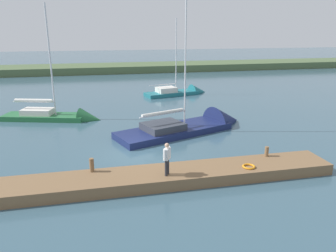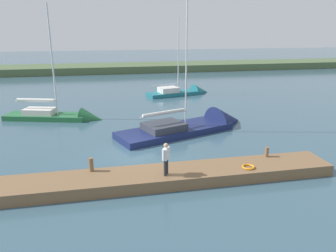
# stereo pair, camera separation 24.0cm
# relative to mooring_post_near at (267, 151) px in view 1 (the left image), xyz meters

# --- Properties ---
(ground_plane) EXTENTS (200.00, 200.00, 0.00)m
(ground_plane) POSITION_rel_mooring_post_near_xyz_m (6.67, -3.27, -0.87)
(ground_plane) COLOR #385666
(far_shoreline) EXTENTS (180.00, 8.00, 2.40)m
(far_shoreline) POSITION_rel_mooring_post_near_xyz_m (6.67, -44.08, -0.87)
(far_shoreline) COLOR #4C603D
(far_shoreline) RESTS_ON ground_plane
(dock_pier) EXTENTS (19.05, 2.20, 0.59)m
(dock_pier) POSITION_rel_mooring_post_near_xyz_m (6.67, 0.77, -0.57)
(dock_pier) COLOR brown
(dock_pier) RESTS_ON ground_plane
(mooring_post_near) EXTENTS (0.21, 0.21, 0.56)m
(mooring_post_near) POSITION_rel_mooring_post_near_xyz_m (0.00, 0.00, 0.00)
(mooring_post_near) COLOR brown
(mooring_post_near) RESTS_ON dock_pier
(mooring_post_far) EXTENTS (0.23, 0.23, 0.70)m
(mooring_post_far) POSITION_rel_mooring_post_near_xyz_m (9.53, 0.00, 0.07)
(mooring_post_far) COLOR brown
(mooring_post_far) RESTS_ON dock_pier
(life_ring_buoy) EXTENTS (0.66, 0.66, 0.10)m
(life_ring_buoy) POSITION_rel_mooring_post_near_xyz_m (1.65, 1.21, -0.23)
(life_ring_buoy) COLOR orange
(life_ring_buoy) RESTS_ON dock_pier
(sailboat_outer_mooring) EXTENTS (11.04, 6.44, 13.23)m
(sailboat_outer_mooring) POSITION_rel_mooring_post_near_xyz_m (1.43, -7.66, -0.71)
(sailboat_outer_mooring) COLOR navy
(sailboat_outer_mooring) RESTS_ON ground_plane
(sailboat_near_dock) EXTENTS (7.92, 3.84, 9.53)m
(sailboat_near_dock) POSITION_rel_mooring_post_near_xyz_m (-0.72, -21.17, -0.77)
(sailboat_near_dock) COLOR #1E6B75
(sailboat_near_dock) RESTS_ON ground_plane
(sailboat_mid_channel) EXTENTS (8.53, 4.20, 10.37)m
(sailboat_mid_channel) POSITION_rel_mooring_post_near_xyz_m (12.26, -12.66, -0.74)
(sailboat_mid_channel) COLOR #236638
(sailboat_mid_channel) RESTS_ON ground_plane
(person_on_dock) EXTENTS (0.43, 0.54, 1.65)m
(person_on_dock) POSITION_rel_mooring_post_near_xyz_m (5.95, 1.19, 0.67)
(person_on_dock) COLOR #28282D
(person_on_dock) RESTS_ON dock_pier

